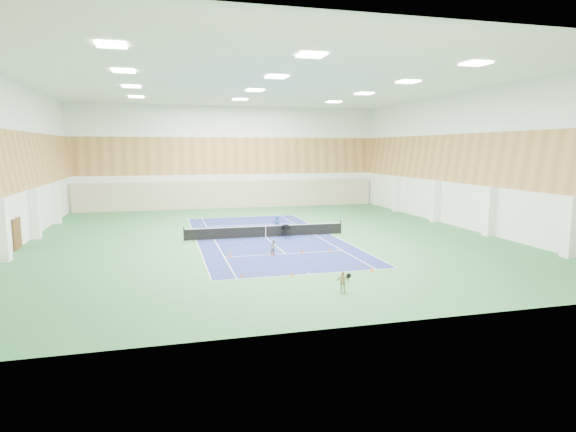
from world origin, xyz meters
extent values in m
plane|color=#2E6D3B|center=(0.00, 0.00, 0.00)|extent=(40.00, 40.00, 0.00)
cube|color=navy|center=(0.00, 0.00, 0.01)|extent=(10.97, 23.77, 0.01)
cube|color=#C6B793|center=(0.00, 19.75, 1.60)|extent=(35.40, 0.16, 3.20)
cube|color=#593319|center=(-17.92, 0.00, 1.10)|extent=(0.08, 1.80, 2.20)
imported|color=navy|center=(1.08, 0.66, 0.81)|extent=(0.59, 0.39, 1.62)
imported|color=gray|center=(-0.81, -6.47, 0.52)|extent=(0.63, 0.57, 1.04)
imported|color=tan|center=(0.55, -15.62, 0.54)|extent=(0.68, 0.40, 1.08)
cone|color=#F0480C|center=(-3.77, -6.33, 0.12)|extent=(0.21, 0.21, 0.23)
cone|color=#E5440C|center=(-0.93, -6.47, 0.11)|extent=(0.21, 0.21, 0.23)
cone|color=#DE420B|center=(1.14, -6.41, 0.11)|extent=(0.19, 0.19, 0.21)
cone|color=#FF610D|center=(3.10, -6.49, 0.11)|extent=(0.20, 0.20, 0.21)
cone|color=#F6570C|center=(-3.81, -11.49, 0.10)|extent=(0.17, 0.17, 0.19)
cone|color=orange|center=(-1.05, -12.00, 0.10)|extent=(0.18, 0.18, 0.20)
cone|color=#E0510B|center=(1.83, -12.38, 0.10)|extent=(0.19, 0.19, 0.21)
cone|color=#FE490D|center=(3.71, -12.15, 0.12)|extent=(0.22, 0.22, 0.24)
camera|label=1|loc=(-7.85, -37.14, 7.05)|focal=30.00mm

